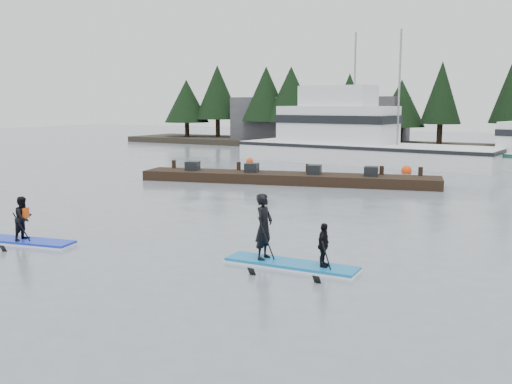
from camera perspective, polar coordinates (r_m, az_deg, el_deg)
The scene contains 10 objects.
ground at distance 16.14m, azimuth -10.60°, elevation -6.71°, with size 160.00×160.00×0.00m, color slate.
far_shore at distance 54.94m, azimuth 18.84°, elevation 4.17°, with size 70.00×8.00×0.60m, color #2D281E.
treeline at distance 54.96m, azimuth 18.83°, elevation 3.86°, with size 60.00×4.00×8.00m, color black, non-canonical shape.
waterfront_building at distance 60.85m, azimuth 6.17°, elevation 7.07°, with size 18.00×6.00×5.00m, color #4C4C51.
fishing_boat_large at distance 42.95m, azimuth 10.09°, elevation 4.03°, with size 19.31×6.92×10.53m.
floating_dock at distance 31.12m, azimuth 3.12°, elevation 1.39°, with size 16.21×2.16×0.54m, color black.
buoy_b at distance 36.69m, azimuth 14.80°, elevation 1.81°, with size 0.64×0.64×0.64m, color #E43C0B.
buoy_a at distance 41.70m, azimuth -0.63°, elevation 2.91°, with size 0.51×0.51×0.51m, color #E43C0B.
paddleboard_solo at distance 19.01m, azimuth -22.18°, elevation -3.28°, with size 3.33×1.42×1.89m.
paddleboard_duo at distance 15.16m, azimuth 2.90°, elevation -5.16°, with size 3.62×1.24×2.40m.
Camera 1 is at (10.08, -11.86, 4.27)m, focal length 40.00 mm.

